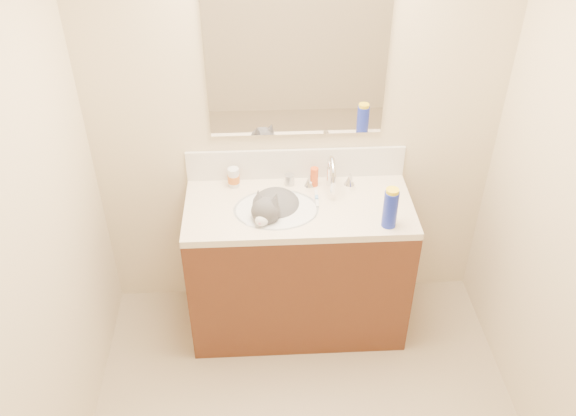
{
  "coord_description": "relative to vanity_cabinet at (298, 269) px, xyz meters",
  "views": [
    {
      "loc": [
        -0.19,
        -1.59,
        2.75
      ],
      "look_at": [
        -0.06,
        0.92,
        0.88
      ],
      "focal_mm": 38.0,
      "sensor_mm": 36.0,
      "label": 1
    }
  ],
  "objects": [
    {
      "name": "mirror",
      "position": [
        0.0,
        0.26,
        1.13
      ],
      "size": [
        0.9,
        0.02,
        0.8
      ],
      "primitive_type": "cube",
      "color": "white",
      "rests_on": "room_shell"
    },
    {
      "name": "toothbrush",
      "position": [
        0.1,
        0.05,
        0.46
      ],
      "size": [
        0.02,
        0.15,
        0.01
      ],
      "primitive_type": "cube",
      "rotation": [
        0.0,
        0.0,
        -0.03
      ],
      "color": "silver",
      "rests_on": "counter_slab"
    },
    {
      "name": "basin",
      "position": [
        -0.12,
        -0.03,
        0.38
      ],
      "size": [
        0.45,
        0.36,
        0.14
      ],
      "primitive_type": "ellipsoid",
      "color": "white",
      "rests_on": "vanity_cabinet"
    },
    {
      "name": "faucet",
      "position": [
        0.18,
        0.14,
        0.54
      ],
      "size": [
        0.28,
        0.2,
        0.21
      ],
      "color": "silver",
      "rests_on": "counter_slab"
    },
    {
      "name": "backsplash",
      "position": [
        0.0,
        0.26,
        0.54
      ],
      "size": [
        1.2,
        0.02,
        0.18
      ],
      "primitive_type": "cube",
      "color": "silver",
      "rests_on": "counter_slab"
    },
    {
      "name": "toothbrush_head",
      "position": [
        0.1,
        0.05,
        0.46
      ],
      "size": [
        0.02,
        0.03,
        0.02
      ],
      "primitive_type": "cube",
      "rotation": [
        0.0,
        0.0,
        -0.03
      ],
      "color": "#6199D0",
      "rests_on": "counter_slab"
    },
    {
      "name": "counter_slab",
      "position": [
        0.0,
        0.0,
        0.43
      ],
      "size": [
        1.2,
        0.55,
        0.04
      ],
      "primitive_type": "cube",
      "color": "beige",
      "rests_on": "vanity_cabinet"
    },
    {
      "name": "pill_label",
      "position": [
        -0.34,
        0.2,
        0.5
      ],
      "size": [
        0.09,
        0.09,
        0.04
      ],
      "primitive_type": "cylinder",
      "rotation": [
        0.0,
        0.0,
        -0.43
      ],
      "color": "#CA6821",
      "rests_on": "pill_bottle"
    },
    {
      "name": "spray_cap",
      "position": [
        0.44,
        -0.19,
        0.65
      ],
      "size": [
        0.06,
        0.06,
        0.04
      ],
      "primitive_type": "cylinder",
      "rotation": [
        0.0,
        0.0,
        -0.01
      ],
      "color": "yellow",
      "rests_on": "spray_can"
    },
    {
      "name": "room_shell",
      "position": [
        0.0,
        -0.97,
        1.08
      ],
      "size": [
        2.24,
        2.54,
        2.52
      ],
      "color": "beige",
      "rests_on": "ground"
    },
    {
      "name": "pill_bottle",
      "position": [
        -0.34,
        0.2,
        0.51
      ],
      "size": [
        0.08,
        0.08,
        0.11
      ],
      "primitive_type": "cylinder",
      "rotation": [
        0.0,
        0.0,
        -0.43
      ],
      "color": "silver",
      "rests_on": "counter_slab"
    },
    {
      "name": "cat",
      "position": [
        -0.13,
        -0.0,
        0.42
      ],
      "size": [
        0.38,
        0.43,
        0.32
      ],
      "rotation": [
        0.0,
        0.0,
        -0.39
      ],
      "color": "#494749",
      "rests_on": "basin"
    },
    {
      "name": "silver_jar",
      "position": [
        -0.04,
        0.2,
        0.48
      ],
      "size": [
        0.07,
        0.07,
        0.06
      ],
      "primitive_type": "cylinder",
      "rotation": [
        0.0,
        0.0,
        -0.41
      ],
      "color": "#B7B7BC",
      "rests_on": "counter_slab"
    },
    {
      "name": "vanity_cabinet",
      "position": [
        0.0,
        0.0,
        0.0
      ],
      "size": [
        1.2,
        0.55,
        0.82
      ],
      "primitive_type": "cube",
      "color": "#4E2614",
      "rests_on": "ground"
    },
    {
      "name": "spray_can",
      "position": [
        0.44,
        -0.19,
        0.55
      ],
      "size": [
        0.07,
        0.07,
        0.2
      ],
      "primitive_type": "cylinder",
      "rotation": [
        0.0,
        0.0,
        -0.01
      ],
      "color": "#1828AB",
      "rests_on": "counter_slab"
    },
    {
      "name": "amber_bottle",
      "position": [
        0.1,
        0.18,
        0.5
      ],
      "size": [
        0.05,
        0.05,
        0.11
      ],
      "primitive_type": "cylinder",
      "rotation": [
        0.0,
        0.0,
        -0.15
      ],
      "color": "#D34B18",
      "rests_on": "counter_slab"
    }
  ]
}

